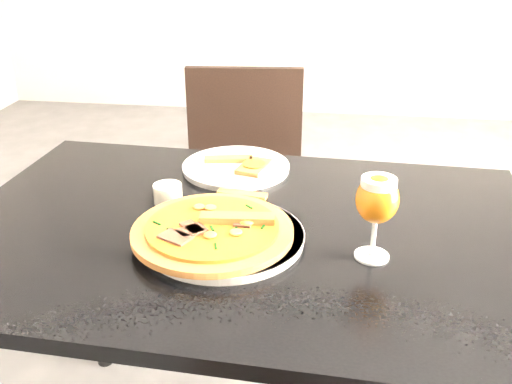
# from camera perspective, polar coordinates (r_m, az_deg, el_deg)

# --- Properties ---
(dining_table) EXTENTS (1.23, 0.85, 0.75)m
(dining_table) POSITION_cam_1_polar(r_m,az_deg,el_deg) (1.22, -1.23, -7.05)
(dining_table) COLOR black
(dining_table) RESTS_ON ground
(chair_far) EXTENTS (0.45, 0.45, 0.88)m
(chair_far) POSITION_cam_1_polar(r_m,az_deg,el_deg) (1.92, -1.29, -0.10)
(chair_far) COLOR black
(chair_far) RESTS_ON ground
(plate_main) EXTENTS (0.38, 0.38, 0.02)m
(plate_main) POSITION_cam_1_polar(r_m,az_deg,el_deg) (1.12, -3.24, -4.47)
(plate_main) COLOR silver
(plate_main) RESTS_ON dining_table
(pizza) EXTENTS (0.31, 0.31, 0.03)m
(pizza) POSITION_cam_1_polar(r_m,az_deg,el_deg) (1.10, -4.30, -3.76)
(pizza) COLOR #8E5C22
(pizza) RESTS_ON plate_main
(plate_second) EXTENTS (0.31, 0.31, 0.01)m
(plate_second) POSITION_cam_1_polar(r_m,az_deg,el_deg) (1.43, -2.01, 2.50)
(plate_second) COLOR silver
(plate_second) RESTS_ON dining_table
(crust_scraps) EXTENTS (0.18, 0.12, 0.01)m
(crust_scraps) POSITION_cam_1_polar(r_m,az_deg,el_deg) (1.42, -1.06, 2.84)
(crust_scraps) COLOR #8E5C22
(crust_scraps) RESTS_ON plate_second
(loose_crust) EXTENTS (0.12, 0.04, 0.01)m
(loose_crust) POSITION_cam_1_polar(r_m,az_deg,el_deg) (1.29, -1.39, -0.23)
(loose_crust) COLOR #8E5C22
(loose_crust) RESTS_ON dining_table
(sauce_cup) EXTENTS (0.06, 0.06, 0.04)m
(sauce_cup) POSITION_cam_1_polar(r_m,az_deg,el_deg) (1.27, -8.81, -0.07)
(sauce_cup) COLOR beige
(sauce_cup) RESTS_ON dining_table
(beer_glass) EXTENTS (0.08, 0.08, 0.16)m
(beer_glass) POSITION_cam_1_polar(r_m,az_deg,el_deg) (1.03, 12.03, -0.79)
(beer_glass) COLOR silver
(beer_glass) RESTS_ON dining_table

